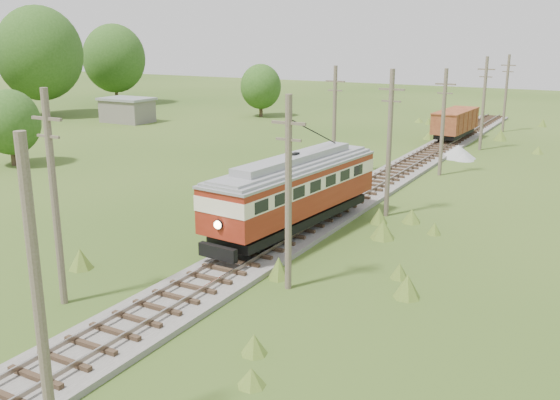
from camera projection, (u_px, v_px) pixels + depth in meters
The scene contains 17 objects.
railbed_main at pixel (357, 196), 42.84m from camera, with size 3.60×96.00×0.57m.
streetcar at pixel (295, 187), 34.44m from camera, with size 4.31×13.46×6.10m.
gondola at pixel (455, 122), 64.74m from camera, with size 3.08×8.38×2.74m.
gravel_pile at pixel (459, 152), 56.46m from camera, with size 3.27×3.47×1.19m.
utility_pole_r_1 at pixel (38, 303), 15.84m from camera, with size 0.30×0.30×8.80m.
utility_pole_r_2 at pixel (288, 192), 26.70m from camera, with size 1.60×0.30×8.60m.
utility_pole_r_3 at pixel (389, 142), 37.65m from camera, with size 1.60×0.30×9.00m.
utility_pole_r_4 at pixel (443, 121), 48.78m from camera, with size 1.60×0.30×8.40m.
utility_pole_r_5 at pixel (484, 103), 59.49m from camera, with size 1.60×0.30×8.90m.
utility_pole_r_6 at pixel (506, 93), 70.57m from camera, with size 1.60×0.30×8.70m.
utility_pole_l_a at pixel (54, 197), 25.12m from camera, with size 1.60×0.30×9.00m.
utility_pole_l_b at pixel (334, 120), 48.92m from camera, with size 1.60×0.30×8.60m.
tree_left_4 at pixel (39, 53), 83.00m from camera, with size 11.34×11.34×14.61m.
tree_left_5 at pixel (114, 58), 97.76m from camera, with size 9.66×9.66×12.44m.
tree_mid_a at pixel (261, 87), 83.69m from camera, with size 5.46×5.46×7.03m.
tree_mid_c at pixel (10, 122), 52.68m from camera, with size 5.04×5.04×6.49m.
shed at pixel (127, 110), 79.02m from camera, with size 6.40×4.40×3.10m.
Camera 1 is at (15.60, -4.76, 11.04)m, focal length 40.00 mm.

